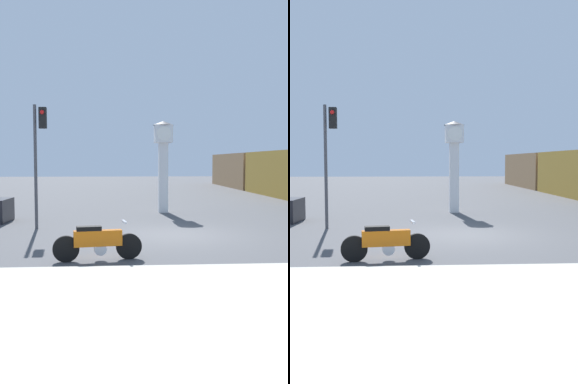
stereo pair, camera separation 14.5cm
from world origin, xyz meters
The scene contains 5 objects.
ground_plane centered at (0.00, 0.00, 0.00)m, with size 120.00×120.00×0.00m, color #4C4C4F.
sidewalk_strip centered at (0.00, -7.76, 0.05)m, with size 36.00×6.00×0.10m.
motorcycle centered at (-2.54, -3.76, 0.50)m, with size 2.33×0.59×1.03m.
clock_tower centered at (0.37, 6.82, 3.07)m, with size 1.07×1.07×4.65m.
traffic_light centered at (-4.98, 1.73, 3.25)m, with size 0.50×0.35×4.76m.
Camera 2 is at (-1.92, -14.90, 2.60)m, focal length 40.00 mm.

